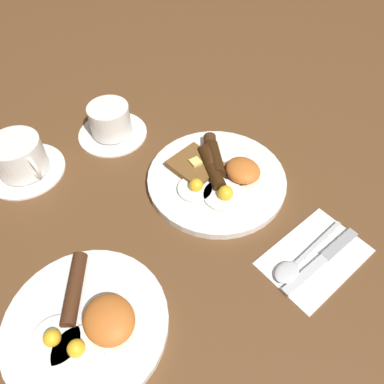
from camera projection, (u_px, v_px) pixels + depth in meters
ground_plane at (216, 182)px, 0.74m from camera, size 3.00×3.00×0.00m
breakfast_plate_near at (217, 176)px, 0.73m from camera, size 0.27×0.27×0.05m
breakfast_plate_far at (88, 323)px, 0.54m from camera, size 0.24×0.24×0.05m
teacup_near at (110, 123)px, 0.80m from camera, size 0.15×0.15×0.07m
teacup_far at (20, 159)px, 0.73m from camera, size 0.16×0.16×0.08m
napkin at (315, 257)px, 0.63m from camera, size 0.13×0.18×0.01m
knife at (325, 257)px, 0.62m from camera, size 0.02×0.18×0.01m
spoon at (294, 265)px, 0.61m from camera, size 0.04×0.17×0.01m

